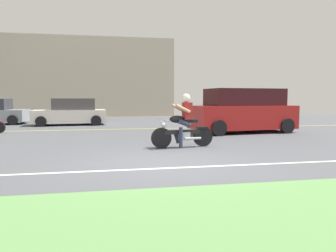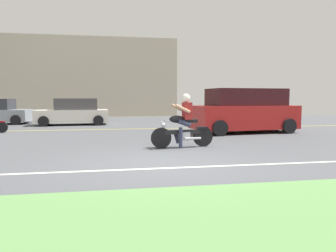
% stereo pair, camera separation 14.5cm
% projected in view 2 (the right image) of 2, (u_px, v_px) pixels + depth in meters
% --- Properties ---
extents(ground, '(56.00, 30.00, 0.04)m').
position_uv_depth(ground, '(149.00, 145.00, 10.40)').
color(ground, '#4C4F54').
extents(grass_median, '(56.00, 3.80, 0.06)m').
position_uv_depth(grass_median, '(227.00, 237.00, 3.43)').
color(grass_median, '#5B8C4C').
rests_on(grass_median, ground).
extents(lane_line_near, '(50.40, 0.12, 0.01)m').
position_uv_depth(lane_line_near, '(168.00, 168.00, 6.93)').
color(lane_line_near, silver).
rests_on(lane_line_near, ground).
extents(lane_line_far, '(50.40, 0.12, 0.01)m').
position_uv_depth(lane_line_far, '(136.00, 129.00, 15.68)').
color(lane_line_far, yellow).
rests_on(lane_line_far, ground).
extents(motorcyclist, '(1.97, 0.64, 1.65)m').
position_uv_depth(motorcyclist, '(183.00, 125.00, 9.79)').
color(motorcyclist, black).
rests_on(motorcyclist, ground).
extents(suv_nearby, '(4.79, 2.55, 1.91)m').
position_uv_depth(suv_nearby, '(245.00, 111.00, 14.04)').
color(suv_nearby, '#AD1E1E').
rests_on(suv_nearby, ground).
extents(parked_car_1, '(4.02, 2.08, 1.48)m').
position_uv_depth(parked_car_1, '(73.00, 112.00, 18.05)').
color(parked_car_1, white).
rests_on(parked_car_1, ground).
extents(building_far, '(15.60, 4.00, 6.37)m').
position_uv_depth(building_far, '(82.00, 78.00, 27.15)').
color(building_far, beige).
rests_on(building_far, ground).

